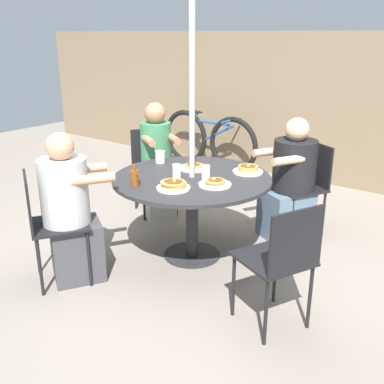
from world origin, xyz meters
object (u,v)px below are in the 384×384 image
at_px(patio_chair_north, 282,257).
at_px(drinking_glass_a, 177,171).
at_px(pancake_plate_b, 215,183).
at_px(patio_chair_south, 153,164).
at_px(diner_east, 290,186).
at_px(bicycle, 208,140).
at_px(patio_chair_west, 48,220).
at_px(pancake_plate_a, 193,167).
at_px(diner_south, 157,165).
at_px(patio_table, 192,188).
at_px(pancake_plate_c, 173,186).
at_px(diner_west, 70,215).
at_px(patio_chair_east, 305,182).
at_px(drinking_glass_b, 206,172).
at_px(coffee_cup, 160,157).
at_px(pancake_plate_d, 248,170).
at_px(syrup_bottle, 135,177).

xyz_separation_m(patio_chair_north, drinking_glass_a, (-1.14, 0.39, 0.26)).
height_order(patio_chair_north, pancake_plate_b, patio_chair_north).
height_order(patio_chair_south, pancake_plate_b, patio_chair_south).
height_order(diner_east, bicycle, diner_east).
xyz_separation_m(drinking_glass_a, bicycle, (-1.35, 2.42, -0.38)).
xyz_separation_m(patio_chair_north, patio_chair_west, (-1.66, -0.50, 0.00)).
distance_m(diner_east, pancake_plate_a, 0.94).
distance_m(patio_chair_south, diner_south, 0.17).
relative_size(patio_table, bicycle, 0.80).
relative_size(diner_south, pancake_plate_c, 4.64).
height_order(diner_west, bicycle, diner_west).
distance_m(patio_chair_east, pancake_plate_a, 1.10).
height_order(patio_chair_south, drinking_glass_b, patio_chair_south).
bearing_deg(diner_east, diner_west, 88.95).
distance_m(patio_chair_west, drinking_glass_b, 1.27).
relative_size(pancake_plate_a, bicycle, 0.16).
bearing_deg(patio_chair_north, patio_table, 90.00).
xyz_separation_m(pancake_plate_b, pancake_plate_c, (-0.21, -0.25, 0.01)).
height_order(patio_chair_south, diner_south, diner_south).
bearing_deg(coffee_cup, pancake_plate_b, -17.44).
distance_m(patio_chair_north, patio_chair_east, 1.57).
distance_m(patio_chair_east, pancake_plate_b, 1.14).
bearing_deg(pancake_plate_c, pancake_plate_b, 51.06).
xyz_separation_m(diner_south, diner_west, (0.32, -1.37, -0.02)).
distance_m(diner_west, pancake_plate_a, 1.12).
bearing_deg(drinking_glass_a, patio_chair_east, 59.26).
bearing_deg(patio_chair_west, coffee_cup, 115.34).
bearing_deg(diner_south, drinking_glass_b, 94.30).
height_order(patio_chair_south, diner_west, diner_west).
height_order(pancake_plate_b, bicycle, bicycle).
bearing_deg(pancake_plate_a, pancake_plate_d, 23.12).
xyz_separation_m(patio_chair_west, pancake_plate_c, (0.68, 0.66, 0.23)).
relative_size(patio_table, syrup_bottle, 7.76).
bearing_deg(diner_west, pancake_plate_a, 100.75).
height_order(pancake_plate_a, drinking_glass_b, drinking_glass_b).
relative_size(patio_chair_north, pancake_plate_d, 3.43).
height_order(patio_chair_west, pancake_plate_c, patio_chair_west).
bearing_deg(patio_chair_south, diner_west, 49.72).
xyz_separation_m(patio_chair_west, pancake_plate_a, (0.48, 1.17, 0.22)).
height_order(diner_east, diner_south, diner_south).
xyz_separation_m(diner_east, syrup_bottle, (-0.71, -1.30, 0.28)).
distance_m(pancake_plate_b, pancake_plate_c, 0.33).
bearing_deg(drinking_glass_a, pancake_plate_b, 3.78).
bearing_deg(pancake_plate_a, patio_table, -56.63).
xyz_separation_m(diner_east, pancake_plate_c, (-0.42, -1.19, 0.24)).
xyz_separation_m(diner_east, drinking_glass_b, (-0.36, -0.84, 0.27)).
bearing_deg(patio_chair_east, pancake_plate_d, 96.98).
distance_m(patio_chair_north, drinking_glass_a, 1.23).
height_order(diner_west, pancake_plate_a, diner_west).
height_order(pancake_plate_a, pancake_plate_c, pancake_plate_c).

